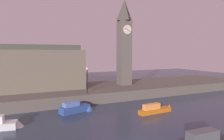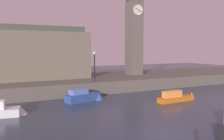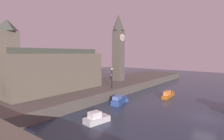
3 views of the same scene
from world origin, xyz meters
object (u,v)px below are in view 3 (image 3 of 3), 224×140
boat_ferry_white (99,118)px  boat_tour_blue (120,100)px  clock_tower (118,46)px  parliament_hall (52,70)px  boat_patrol_orange (169,94)px  streetlamp (112,75)px

boat_ferry_white → boat_tour_blue: 8.32m
clock_tower → parliament_hall: (-16.43, 1.34, -4.24)m
clock_tower → boat_tour_blue: size_ratio=3.32×
parliament_hall → boat_tour_blue: bearing=-60.7°
boat_ferry_white → boat_patrol_orange: boat_ferry_white is taller
parliament_hall → boat_tour_blue: (5.37, -9.59, -4.45)m
clock_tower → boat_tour_blue: 16.30m
parliament_hall → streetlamp: bearing=-37.3°
clock_tower → parliament_hall: bearing=175.3°
parliament_hall → boat_patrol_orange: parliament_hall is taller
streetlamp → boat_tour_blue: bearing=-125.4°
parliament_hall → boat_patrol_orange: 20.32m
boat_tour_blue → streetlamp: bearing=54.6°
clock_tower → boat_ferry_white: (-18.97, -10.81, -8.74)m
streetlamp → boat_patrol_orange: streetlamp is taller
streetlamp → boat_tour_blue: (-2.54, -3.57, -3.27)m
boat_ferry_white → streetlamp: bearing=30.4°
clock_tower → boat_patrol_orange: 15.67m
boat_ferry_white → boat_patrol_orange: size_ratio=0.77×
boat_tour_blue → boat_patrol_orange: bearing=-27.6°
clock_tower → parliament_hall: clock_tower is taller
boat_patrol_orange → parliament_hall: bearing=134.7°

